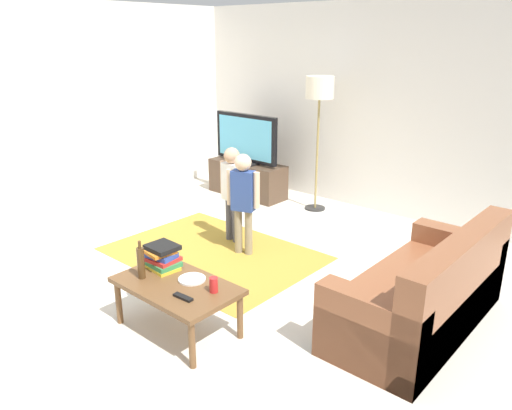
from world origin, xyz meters
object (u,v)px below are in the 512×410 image
at_px(child_near_tv, 232,186).
at_px(plate, 192,279).
at_px(tv_stand, 247,179).
at_px(soda_can, 214,285).
at_px(bottle, 141,263).
at_px(couch, 428,297).
at_px(coffee_table, 177,289).
at_px(tv_remote, 183,297).
at_px(tv, 246,139).
at_px(book_stack, 162,257).
at_px(child_center, 243,195).
at_px(floor_lamp, 320,95).

relative_size(child_near_tv, plate, 5.01).
relative_size(tv_stand, plate, 5.45).
distance_m(soda_can, plate, 0.28).
bearing_deg(bottle, soda_can, 20.14).
bearing_deg(couch, bottle, -140.47).
relative_size(tv_stand, bottle, 3.74).
height_order(coffee_table, soda_can, soda_can).
distance_m(couch, bottle, 2.31).
bearing_deg(plate, tv_remote, -54.73).
height_order(coffee_table, plate, plate).
bearing_deg(child_near_tv, tv, 127.18).
relative_size(tv_remote, soda_can, 1.42).
bearing_deg(bottle, tv, 118.84).
relative_size(tv, tv_remote, 6.47).
height_order(coffee_table, book_stack, book_stack).
bearing_deg(child_center, couch, -3.17).
height_order(tv, soda_can, tv).
distance_m(tv, child_near_tv, 1.75).
bearing_deg(soda_can, couch, 46.67).
xyz_separation_m(child_near_tv, plate, (1.01, -1.52, -0.23)).
bearing_deg(bottle, coffee_table, 23.20).
bearing_deg(tv_stand, bottle, -61.32).
distance_m(book_stack, bottle, 0.22).
relative_size(tv_stand, couch, 0.67).
height_order(couch, soda_can, couch).
xyz_separation_m(floor_lamp, book_stack, (0.59, -3.09, -1.02)).
bearing_deg(couch, child_near_tv, 173.09).
bearing_deg(floor_lamp, tv, -171.25).
relative_size(child_near_tv, tv_remote, 6.48).
bearing_deg(tv_remote, tv_stand, 121.26).
distance_m(floor_lamp, plate, 3.40).
xyz_separation_m(soda_can, plate, (-0.27, 0.02, -0.05)).
xyz_separation_m(child_near_tv, coffee_table, (0.96, -1.64, -0.29)).
distance_m(tv_remote, soda_can, 0.25).
distance_m(child_near_tv, tv_remote, 2.13).
bearing_deg(book_stack, child_center, 103.65).
xyz_separation_m(tv_remote, plate, (-0.17, 0.24, -0.00)).
bearing_deg(soda_can, child_near_tv, 129.78).
bearing_deg(coffee_table, plate, 67.27).
relative_size(book_stack, soda_can, 2.65).
bearing_deg(bottle, tv_remote, 0.00).
relative_size(tv, couch, 0.61).
distance_m(couch, floor_lamp, 3.27).
bearing_deg(plate, floor_lamp, 106.96).
distance_m(tv_stand, tv_remote, 3.87).
bearing_deg(tv, tv_stand, 90.00).
bearing_deg(child_center, tv_remote, -61.80).
height_order(tv_stand, tv, tv).
bearing_deg(tv_remote, floor_lamp, 104.54).
distance_m(couch, plate, 1.89).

